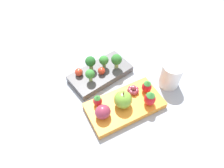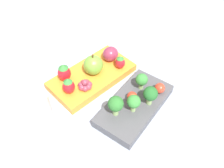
# 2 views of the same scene
# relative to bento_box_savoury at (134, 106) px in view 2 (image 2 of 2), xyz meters

# --- Properties ---
(ground_plane) EXTENTS (4.00, 4.00, 0.00)m
(ground_plane) POSITION_rel_bento_box_savoury_xyz_m (-0.00, -0.07, -0.01)
(ground_plane) COLOR #939EB2
(bento_box_savoury) EXTENTS (0.21, 0.13, 0.02)m
(bento_box_savoury) POSITION_rel_bento_box_savoury_xyz_m (0.00, 0.00, 0.00)
(bento_box_savoury) COLOR #4C4C51
(bento_box_savoury) RESTS_ON ground_plane
(bento_box_fruit) EXTENTS (0.22, 0.12, 0.02)m
(bento_box_fruit) POSITION_rel_bento_box_savoury_xyz_m (0.01, -0.14, -0.00)
(bento_box_fruit) COLOR orange
(bento_box_fruit) RESTS_ON ground_plane
(broccoli_floret_0) EXTENTS (0.03, 0.03, 0.04)m
(broccoli_floret_0) POSITION_rel_bento_box_savoury_xyz_m (-0.04, -0.02, 0.04)
(broccoli_floret_0) COLOR #93B770
(broccoli_floret_0) RESTS_ON bento_box_savoury
(broccoli_floret_1) EXTENTS (0.03, 0.03, 0.05)m
(broccoli_floret_1) POSITION_rel_bento_box_savoury_xyz_m (-0.02, 0.02, 0.04)
(broccoli_floret_1) COLOR #93B770
(broccoli_floret_1) RESTS_ON bento_box_savoury
(broccoli_floret_2) EXTENTS (0.03, 0.03, 0.05)m
(broccoli_floret_2) POSITION_rel_bento_box_savoury_xyz_m (0.02, 0.01, 0.04)
(broccoli_floret_2) COLOR #93B770
(broccoli_floret_2) RESTS_ON bento_box_savoury
(broccoli_floret_3) EXTENTS (0.03, 0.03, 0.05)m
(broccoli_floret_3) POSITION_rel_bento_box_savoury_xyz_m (0.05, -0.01, 0.04)
(broccoli_floret_3) COLOR #93B770
(broccoli_floret_3) RESTS_ON bento_box_savoury
(cherry_tomato_0) EXTENTS (0.02, 0.02, 0.02)m
(cherry_tomato_0) POSITION_rel_bento_box_savoury_xyz_m (-0.01, -0.01, 0.02)
(cherry_tomato_0) COLOR red
(cherry_tomato_0) RESTS_ON bento_box_savoury
(cherry_tomato_1) EXTENTS (0.02, 0.02, 0.02)m
(cherry_tomato_1) POSITION_rel_bento_box_savoury_xyz_m (-0.07, 0.02, 0.02)
(cherry_tomato_1) COLOR red
(cherry_tomato_1) RESTS_ON bento_box_savoury
(apple) EXTENTS (0.05, 0.05, 0.06)m
(apple) POSITION_rel_bento_box_savoury_xyz_m (-0.01, -0.14, 0.03)
(apple) COLOR #70A838
(apple) RESTS_ON bento_box_fruit
(strawberry_0) EXTENTS (0.03, 0.03, 0.05)m
(strawberry_0) POSITION_rel_bento_box_savoury_xyz_m (0.07, -0.17, 0.03)
(strawberry_0) COLOR red
(strawberry_0) RESTS_ON bento_box_fruit
(strawberry_1) EXTENTS (0.03, 0.03, 0.04)m
(strawberry_1) POSITION_rel_bento_box_savoury_xyz_m (-0.06, -0.11, 0.03)
(strawberry_1) COLOR red
(strawberry_1) RESTS_ON bento_box_fruit
(strawberry_2) EXTENTS (0.03, 0.03, 0.04)m
(strawberry_2) POSITION_rel_bento_box_savoury_xyz_m (0.08, -0.13, 0.03)
(strawberry_2) COLOR red
(strawberry_2) RESTS_ON bento_box_fruit
(plum) EXTENTS (0.04, 0.04, 0.04)m
(plum) POSITION_rel_bento_box_savoury_xyz_m (-0.07, -0.15, 0.03)
(plum) COLOR #892D47
(plum) RESTS_ON bento_box_fruit
(grape_cluster) EXTENTS (0.03, 0.03, 0.03)m
(grape_cluster) POSITION_rel_bento_box_savoury_xyz_m (0.05, -0.12, 0.02)
(grape_cluster) COLOR #93384C
(grape_cluster) RESTS_ON bento_box_fruit
(drinking_cup) EXTENTS (0.06, 0.06, 0.08)m
(drinking_cup) POSITION_rel_bento_box_savoury_xyz_m (0.17, -0.13, 0.03)
(drinking_cup) COLOR white
(drinking_cup) RESTS_ON ground_plane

